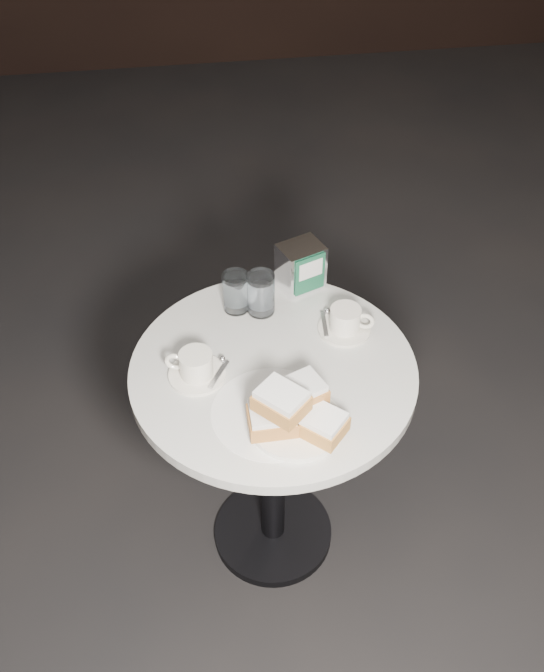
{
  "coord_description": "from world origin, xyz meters",
  "views": [
    {
      "loc": [
        -0.19,
        -1.25,
        2.04
      ],
      "look_at": [
        0.0,
        0.02,
        0.83
      ],
      "focal_mm": 40.0,
      "sensor_mm": 36.0,
      "label": 1
    }
  ],
  "objects_px": {
    "cafe_table": "(273,420)",
    "water_glass_right": "(261,294)",
    "water_glass_left": "(236,292)",
    "coffee_cup_right": "(345,321)",
    "beignet_plate": "(294,413)",
    "coffee_cup_left": "(196,367)",
    "napkin_dispenser": "(301,267)"
  },
  "relations": [
    {
      "from": "napkin_dispenser",
      "to": "coffee_cup_right",
      "type": "bearing_deg",
      "value": -88.29
    },
    {
      "from": "water_glass_left",
      "to": "cafe_table",
      "type": "bearing_deg",
      "value": -74.44
    },
    {
      "from": "napkin_dispenser",
      "to": "cafe_table",
      "type": "bearing_deg",
      "value": -133.08
    },
    {
      "from": "water_glass_right",
      "to": "coffee_cup_right",
      "type": "bearing_deg",
      "value": -27.83
    },
    {
      "from": "beignet_plate",
      "to": "napkin_dispenser",
      "type": "bearing_deg",
      "value": 78.44
    },
    {
      "from": "cafe_table",
      "to": "beignet_plate",
      "type": "xyz_separation_m",
      "value": [
        0.02,
        -0.19,
        0.25
      ]
    },
    {
      "from": "beignet_plate",
      "to": "coffee_cup_right",
      "type": "bearing_deg",
      "value": 58.61
    },
    {
      "from": "cafe_table",
      "to": "napkin_dispenser",
      "type": "bearing_deg",
      "value": 68.21
    },
    {
      "from": "napkin_dispenser",
      "to": "water_glass_left",
      "type": "bearing_deg",
      "value": 178.91
    },
    {
      "from": "coffee_cup_left",
      "to": "coffee_cup_right",
      "type": "xyz_separation_m",
      "value": [
        0.39,
        0.11,
        -0.0
      ]
    },
    {
      "from": "water_glass_right",
      "to": "coffee_cup_left",
      "type": "bearing_deg",
      "value": -131.08
    },
    {
      "from": "beignet_plate",
      "to": "coffee_cup_right",
      "type": "xyz_separation_m",
      "value": [
        0.18,
        0.3,
        -0.02
      ]
    },
    {
      "from": "beignet_plate",
      "to": "coffee_cup_right",
      "type": "relative_size",
      "value": 1.54
    },
    {
      "from": "cafe_table",
      "to": "coffee_cup_right",
      "type": "relative_size",
      "value": 4.33
    },
    {
      "from": "coffee_cup_left",
      "to": "water_glass_right",
      "type": "bearing_deg",
      "value": 65.22
    },
    {
      "from": "napkin_dispenser",
      "to": "water_glass_right",
      "type": "bearing_deg",
      "value": -165.47
    },
    {
      "from": "beignet_plate",
      "to": "coffee_cup_left",
      "type": "bearing_deg",
      "value": 136.6
    },
    {
      "from": "coffee_cup_left",
      "to": "water_glass_left",
      "type": "distance_m",
      "value": 0.26
    },
    {
      "from": "cafe_table",
      "to": "water_glass_right",
      "type": "relative_size",
      "value": 6.4
    },
    {
      "from": "water_glass_right",
      "to": "napkin_dispenser",
      "type": "height_order",
      "value": "napkin_dispenser"
    },
    {
      "from": "cafe_table",
      "to": "beignet_plate",
      "type": "distance_m",
      "value": 0.32
    },
    {
      "from": "cafe_table",
      "to": "water_glass_right",
      "type": "height_order",
      "value": "water_glass_right"
    },
    {
      "from": "cafe_table",
      "to": "water_glass_left",
      "type": "xyz_separation_m",
      "value": [
        -0.06,
        0.23,
        0.25
      ]
    },
    {
      "from": "coffee_cup_right",
      "to": "water_glass_left",
      "type": "relative_size",
      "value": 1.56
    },
    {
      "from": "cafe_table",
      "to": "napkin_dispenser",
      "type": "height_order",
      "value": "napkin_dispenser"
    },
    {
      "from": "water_glass_left",
      "to": "coffee_cup_right",
      "type": "bearing_deg",
      "value": -25.41
    },
    {
      "from": "beignet_plate",
      "to": "coffee_cup_right",
      "type": "distance_m",
      "value": 0.35
    },
    {
      "from": "cafe_table",
      "to": "napkin_dispenser",
      "type": "relative_size",
      "value": 5.47
    },
    {
      "from": "water_glass_right",
      "to": "beignet_plate",
      "type": "bearing_deg",
      "value": -87.3
    },
    {
      "from": "coffee_cup_right",
      "to": "water_glass_left",
      "type": "xyz_separation_m",
      "value": [
        -0.26,
        0.13,
        0.02
      ]
    },
    {
      "from": "beignet_plate",
      "to": "napkin_dispenser",
      "type": "height_order",
      "value": "beignet_plate"
    },
    {
      "from": "water_glass_left",
      "to": "napkin_dispenser",
      "type": "bearing_deg",
      "value": 20.2
    }
  ]
}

